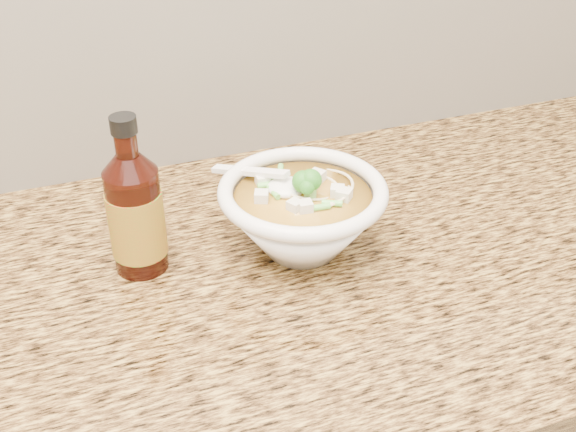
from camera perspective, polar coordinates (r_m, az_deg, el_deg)
name	(u,v)px	position (r m, az deg, el deg)	size (l,w,h in m)	color
counter_slab	(52,327)	(0.91, -18.13, -8.31)	(4.00, 0.68, 0.04)	#AA863E
soup_bowl	(302,216)	(0.93, 1.15, -0.02)	(0.22, 0.22, 0.12)	white
hot_sauce_bottle	(136,214)	(0.90, -11.95, 0.16)	(0.08, 0.08, 0.21)	#3B0F08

